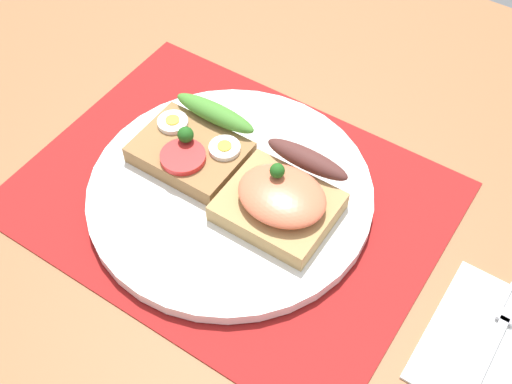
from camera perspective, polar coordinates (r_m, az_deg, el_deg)
ground_plane at (r=65.98cm, az=-2.18°, el=-1.39°), size 120.00×90.00×3.20cm
placemat at (r=64.59cm, az=-2.22°, el=-0.46°), size 40.15×30.71×0.30cm
plate at (r=63.97cm, az=-2.24°, el=-0.03°), size 27.80×27.80×1.29cm
sandwich_egg_tomato at (r=65.45cm, az=-5.39°, el=4.10°), size 10.62×9.40×4.11cm
sandwich_salmon at (r=60.53cm, az=2.51°, el=-0.23°), size 10.25×10.14×5.41cm
napkin at (r=59.49cm, az=20.22°, el=-12.72°), size 11.42×13.16×0.60cm
fork at (r=59.25cm, az=20.04°, el=-12.05°), size 1.62×13.22×0.32cm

